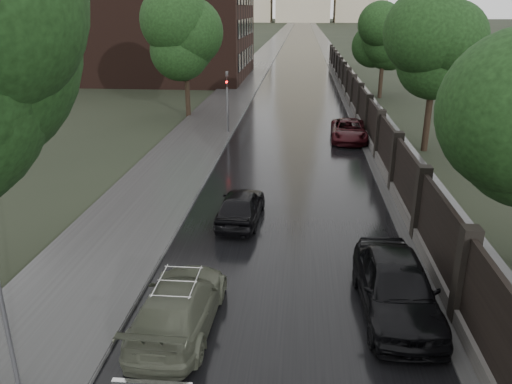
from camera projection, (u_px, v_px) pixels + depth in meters
The scene contains 12 objects.
road at pixel (302, 30), 186.24m from camera, with size 8.00×420.00×0.02m, color black.
sidewalk_left at pixel (286, 30), 186.72m from camera, with size 4.00×420.00×0.16m, color #2D2D2D.
verge_right at pixel (317, 30), 185.77m from camera, with size 3.00×420.00×0.08m, color #2D2D2D.
fence_right at pixel (357, 102), 37.91m from camera, with size 0.45×75.72×2.70m.
tree_left_far at pixel (185, 45), 35.62m from camera, with size 4.25×4.25×7.39m.
tree_right_b at pixel (434, 62), 26.95m from camera, with size 4.08×4.08×7.01m.
tree_right_c at pixel (384, 41), 43.76m from camera, with size 4.08×4.08×7.01m.
traffic_light at pixel (227, 97), 31.62m from camera, with size 0.16×0.32×4.00m.
volga_sedan at pixel (179, 305), 12.56m from camera, with size 1.84×4.53×1.31m, color #4B4F3F.
hatchback_left at pixel (241, 206), 18.94m from camera, with size 1.53×3.80×1.30m, color black.
car_right_near at pixel (397, 286), 13.14m from camera, with size 1.90×4.73×1.61m, color black.
car_right_far at pixel (349, 130), 30.60m from camera, with size 2.11×4.58×1.27m, color black.
Camera 1 is at (0.35, -6.47, 7.70)m, focal length 35.00 mm.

